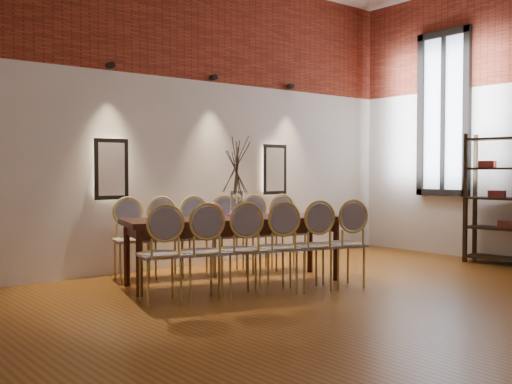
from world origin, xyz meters
TOP-DOWN VIEW (x-y plane):
  - floor at (0.00, 0.00)m, footprint 7.00×7.00m
  - wall_back at (0.00, 3.55)m, footprint 7.00×0.10m
  - brick_band_back at (0.00, 3.48)m, footprint 7.00×0.02m
  - niche_left at (-1.30, 3.45)m, footprint 0.36×0.06m
  - niche_right at (1.30, 3.45)m, footprint 0.36×0.06m
  - spot_fixture_left at (-1.30, 3.42)m, footprint 0.08×0.10m
  - spot_fixture_mid at (0.20, 3.42)m, footprint 0.08×0.10m
  - spot_fixture_right at (1.60, 3.42)m, footprint 0.08×0.10m
  - window_glass at (3.46, 2.00)m, footprint 0.02×0.78m
  - window_frame at (3.44, 2.00)m, footprint 0.08×0.90m
  - window_mullion at (3.44, 2.00)m, footprint 0.06×0.06m
  - dining_table at (-0.42, 2.12)m, footprint 2.59×1.41m
  - chair_near_a at (-1.59, 1.73)m, footprint 0.54×0.54m
  - chair_near_b at (-1.19, 1.63)m, footprint 0.54×0.54m
  - chair_near_c at (-0.79, 1.52)m, footprint 0.54×0.54m
  - chair_near_d at (-0.40, 1.41)m, footprint 0.54×0.54m
  - chair_near_e at (0.00, 1.30)m, footprint 0.54×0.54m
  - chair_near_f at (0.40, 1.20)m, footprint 0.54×0.54m
  - chair_far_a at (-1.23, 3.04)m, footprint 0.54×0.54m
  - chair_far_b at (-0.84, 2.93)m, footprint 0.54×0.54m
  - chair_far_c at (-0.44, 2.82)m, footprint 0.54×0.54m
  - chair_far_d at (-0.04, 2.72)m, footprint 0.54×0.54m
  - chair_far_e at (0.36, 2.61)m, footprint 0.54×0.54m
  - chair_far_f at (0.75, 2.50)m, footprint 0.54×0.54m
  - vase at (-0.39, 2.11)m, footprint 0.14×0.14m
  - dried_branches at (-0.39, 2.11)m, footprint 0.50×0.50m
  - bowl at (-0.70, 2.14)m, footprint 0.24×0.24m
  - book at (-0.28, 2.21)m, footprint 0.30×0.24m
  - shelving_rack at (3.28, 0.92)m, footprint 0.51×1.04m

SIDE VIEW (x-z plane):
  - floor at x=0.00m, z-range -0.02..0.00m
  - dining_table at x=-0.42m, z-range 0.00..0.75m
  - chair_near_a at x=-1.59m, z-range 0.00..0.94m
  - chair_near_b at x=-1.19m, z-range 0.00..0.94m
  - chair_near_c at x=-0.79m, z-range 0.00..0.94m
  - chair_near_d at x=-0.40m, z-range 0.00..0.94m
  - chair_near_e at x=0.00m, z-range 0.00..0.94m
  - chair_near_f at x=0.40m, z-range 0.00..0.94m
  - chair_far_a at x=-1.23m, z-range 0.00..0.94m
  - chair_far_b at x=-0.84m, z-range 0.00..0.94m
  - chair_far_c at x=-0.44m, z-range 0.00..0.94m
  - chair_far_d at x=-0.04m, z-range 0.00..0.94m
  - chair_far_e at x=0.36m, z-range 0.00..0.94m
  - chair_far_f at x=0.75m, z-range 0.00..0.94m
  - book at x=-0.28m, z-range 0.75..0.78m
  - bowl at x=-0.70m, z-range 0.75..0.93m
  - vase at x=-0.39m, z-range 0.75..1.05m
  - shelving_rack at x=3.28m, z-range 0.00..1.80m
  - niche_left at x=-1.30m, z-range 0.97..1.63m
  - niche_right at x=1.30m, z-range 0.97..1.63m
  - dried_branches at x=-0.39m, z-range 1.00..1.70m
  - wall_back at x=0.00m, z-range 0.00..4.00m
  - window_glass at x=3.46m, z-range 0.96..3.34m
  - window_frame at x=3.44m, z-range 0.90..3.40m
  - window_mullion at x=3.44m, z-range 0.95..3.35m
  - spot_fixture_left at x=-1.30m, z-range 2.51..2.59m
  - spot_fixture_mid at x=0.20m, z-range 2.51..2.59m
  - spot_fixture_right at x=1.60m, z-range 2.51..2.59m
  - brick_band_back at x=0.00m, z-range 2.50..4.00m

